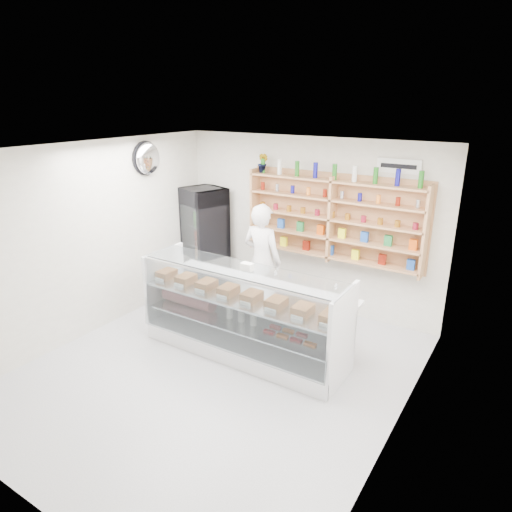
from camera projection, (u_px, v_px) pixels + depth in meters
The scene contains 8 objects.
room at pixel (213, 270), 5.45m from camera, with size 5.00×5.00×5.00m.
display_counter at pixel (244, 329), 6.25m from camera, with size 2.89×0.86×1.26m.
shop_worker at pixel (262, 261), 7.20m from camera, with size 0.67×0.44×1.84m, color white.
drinks_cooler at pixel (205, 239), 8.24m from camera, with size 0.84×0.83×1.87m.
wall_shelving at pixel (332, 219), 6.99m from camera, with size 2.84×0.28×1.33m.
potted_plant at pixel (263, 163), 7.38m from camera, with size 0.17×0.14×0.32m, color #1E6626.
security_mirror at pixel (148, 158), 7.16m from camera, with size 0.15×0.50×0.50m, color silver.
wall_sign at pixel (399, 166), 6.36m from camera, with size 0.62×0.03×0.20m, color white.
Camera 1 is at (3.16, -4.02, 3.35)m, focal length 32.00 mm.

